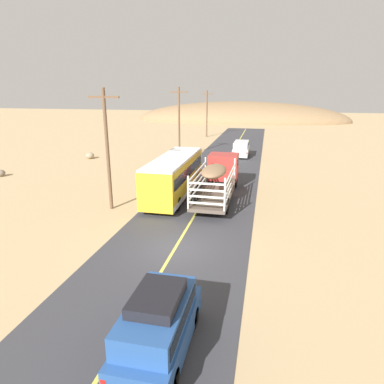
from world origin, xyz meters
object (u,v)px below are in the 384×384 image
power_pole_mid (179,121)px  power_pole_far (207,112)px  suv_near (158,324)px  power_pole_near (107,147)px  boulder_mid_field (90,156)px  boulder_near_shoulder (1,173)px  livestock_truck (220,173)px  car_far (241,148)px  bus (174,175)px

power_pole_mid → power_pole_far: 19.74m
suv_near → power_pole_near: 15.20m
boulder_mid_field → suv_near: bearing=-57.8°
suv_near → power_pole_mid: size_ratio=0.54×
power_pole_mid → power_pole_far: size_ratio=1.06×
boulder_near_shoulder → livestock_truck: bearing=-2.8°
boulder_near_shoulder → boulder_mid_field: 10.92m
car_far → power_pole_far: 19.38m
bus → power_pole_mid: (-3.70, 15.91, 2.85)m
power_pole_far → boulder_near_shoulder: (-14.90, -33.07, -4.02)m
bus → power_pole_near: power_pole_near is taller
bus → car_far: size_ratio=2.16×
power_pole_far → boulder_mid_field: power_pole_far is taller
car_far → power_pole_mid: (-7.60, -2.21, 3.51)m
livestock_truck → boulder_mid_field: 21.08m
bus → boulder_mid_field: 19.21m
power_pole_near → boulder_near_shoulder: bearing=156.7°
suv_near → car_far: bearing=90.1°
boulder_near_shoulder → boulder_mid_field: bearing=67.3°
power_pole_near → power_pole_mid: (-0.00, 19.74, 0.08)m
car_far → bus: bearing=-102.1°
livestock_truck → boulder_near_shoulder: (-22.05, 1.08, -1.45)m
suv_near → power_pole_far: bearing=98.4°
power_pole_mid → livestock_truck: bearing=-63.6°
suv_near → power_pole_mid: (-7.68, 32.42, 3.44)m
suv_near → power_pole_far: (-7.68, 52.16, 3.20)m
bus → livestock_truck: bearing=23.6°
car_far → boulder_mid_field: size_ratio=4.53×
suv_near → car_far: 34.63m
livestock_truck → power_pole_mid: bearing=116.4°
boulder_mid_field → livestock_truck: bearing=-32.0°
suv_near → car_far: size_ratio=1.00×
car_far → power_pole_near: power_pole_near is taller
power_pole_near → boulder_near_shoulder: (-14.90, 6.41, -4.17)m
bus → power_pole_far: size_ratio=1.23×
power_pole_near → boulder_near_shoulder: power_pole_near is taller
boulder_near_shoulder → power_pole_mid: bearing=41.8°
livestock_truck → car_far: bearing=88.4°
suv_near → boulder_near_shoulder: 29.58m
power_pole_near → boulder_mid_field: bearing=123.0°
livestock_truck → car_far: livestock_truck is taller
suv_near → car_far: (-0.08, 34.63, -0.06)m
car_far → power_pole_near: size_ratio=0.55×
livestock_truck → power_pole_near: power_pole_near is taller
power_pole_mid → power_pole_far: bearing=90.0°
suv_near → livestock_truck: (-0.53, 18.01, 0.64)m
suv_near → bus: bus is taller
bus → power_pole_near: (-3.70, -3.83, 2.76)m
boulder_near_shoulder → car_far: bearing=34.6°
suv_near → boulder_mid_field: size_ratio=4.53×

